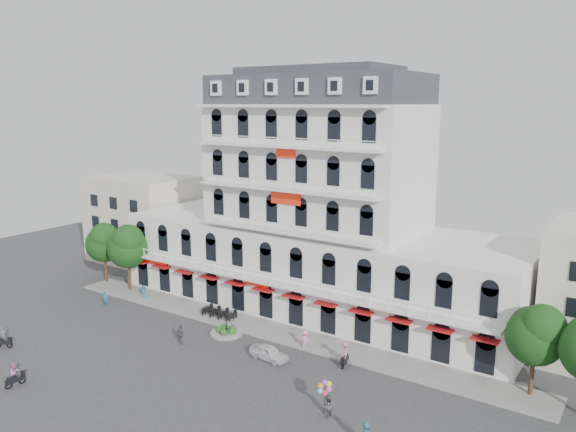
% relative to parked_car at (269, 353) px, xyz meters
% --- Properties ---
extents(ground, '(120.00, 120.00, 0.00)m').
position_rel_parked_car_xyz_m(ground, '(-3.63, -3.87, -0.64)').
color(ground, '#38383A').
rests_on(ground, ground).
extents(sidewalk, '(53.00, 4.00, 0.16)m').
position_rel_parked_car_xyz_m(sidewalk, '(-3.63, 5.13, -0.56)').
color(sidewalk, gray).
rests_on(sidewalk, ground).
extents(main_building, '(45.00, 15.00, 25.80)m').
position_rel_parked_car_xyz_m(main_building, '(-3.63, 14.12, 9.32)').
color(main_building, silver).
rests_on(main_building, ground).
extents(flank_building_west, '(14.00, 10.00, 12.00)m').
position_rel_parked_car_xyz_m(flank_building_west, '(-33.63, 16.13, 5.36)').
color(flank_building_west, beige).
rests_on(flank_building_west, ground).
extents(traffic_island, '(3.20, 3.20, 1.60)m').
position_rel_parked_car_xyz_m(traffic_island, '(-6.63, 2.13, -0.38)').
color(traffic_island, gray).
rests_on(traffic_island, ground).
extents(parked_scooter_row, '(4.40, 1.80, 1.10)m').
position_rel_parked_car_xyz_m(parked_scooter_row, '(-9.98, 4.93, -0.64)').
color(parked_scooter_row, black).
rests_on(parked_scooter_row, ground).
extents(tree_west_outer, '(4.50, 4.48, 7.76)m').
position_rel_parked_car_xyz_m(tree_west_outer, '(-29.58, 6.11, 4.71)').
color(tree_west_outer, '#382314').
rests_on(tree_west_outer, ground).
extents(tree_west_inner, '(4.76, 4.76, 8.25)m').
position_rel_parked_car_xyz_m(tree_west_inner, '(-24.58, 5.61, 5.05)').
color(tree_west_inner, '#382314').
rests_on(tree_west_inner, ground).
extents(tree_east_inner, '(4.40, 4.37, 7.57)m').
position_rel_parked_car_xyz_m(tree_east_inner, '(20.42, 6.11, 4.58)').
color(tree_east_inner, '#382314').
rests_on(tree_east_inner, ground).
extents(parked_car, '(3.84, 1.79, 1.27)m').
position_rel_parked_car_xyz_m(parked_car, '(0.00, 0.00, 0.00)').
color(parked_car, silver).
rests_on(parked_car, ground).
extents(rider_west, '(1.58, 0.98, 2.03)m').
position_rel_parked_car_xyz_m(rider_west, '(-21.69, -11.69, 0.25)').
color(rider_west, black).
rests_on(rider_west, ground).
extents(rider_southwest, '(0.63, 1.70, 2.00)m').
position_rel_parked_car_xyz_m(rider_southwest, '(-13.96, -15.15, 0.36)').
color(rider_southwest, black).
rests_on(rider_southwest, ground).
extents(rider_center, '(0.88, 1.69, 2.23)m').
position_rel_parked_car_xyz_m(rider_center, '(6.16, 2.57, 0.55)').
color(rider_center, black).
rests_on(rider_center, ground).
extents(pedestrian_left, '(0.85, 0.58, 1.68)m').
position_rel_parked_car_xyz_m(pedestrian_left, '(-20.92, 4.47, 0.20)').
color(pedestrian_left, '#295C7B').
rests_on(pedestrian_left, ground).
extents(pedestrian_mid, '(1.17, 0.60, 1.91)m').
position_rel_parked_car_xyz_m(pedestrian_mid, '(-8.70, -2.01, 0.32)').
color(pedestrian_mid, '#4F4E54').
rests_on(pedestrian_mid, ground).
extents(pedestrian_right, '(1.18, 0.69, 1.80)m').
position_rel_parked_car_xyz_m(pedestrian_right, '(1.51, 3.57, 0.27)').
color(pedestrian_right, pink).
rests_on(pedestrian_right, ground).
extents(pedestrian_far, '(0.76, 0.71, 1.74)m').
position_rel_parked_car_xyz_m(pedestrian_far, '(-22.61, 0.44, 0.24)').
color(pedestrian_far, '#285A78').
rests_on(pedestrian_far, ground).
extents(balloon_vendor, '(1.36, 1.28, 2.45)m').
position_rel_parked_car_xyz_m(balloon_vendor, '(8.72, -5.03, 0.63)').
color(balloon_vendor, '#4C4C53').
rests_on(balloon_vendor, ground).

